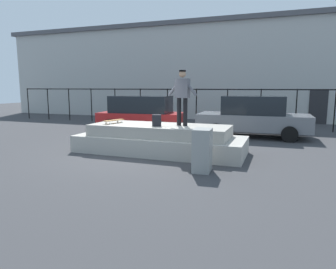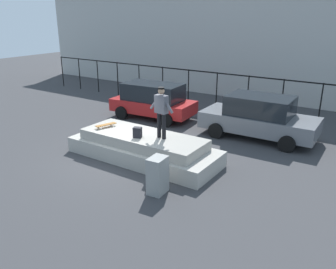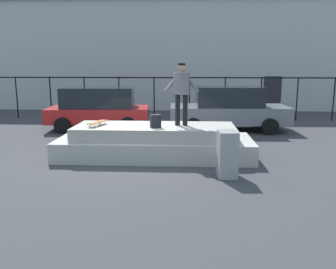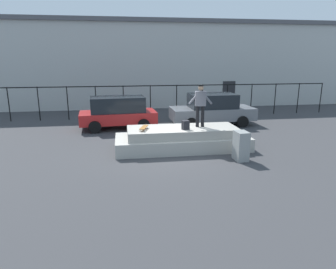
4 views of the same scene
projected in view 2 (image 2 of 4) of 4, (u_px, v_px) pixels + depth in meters
The scene contains 10 objects.
ground_plane at pixel (122, 158), 12.74m from camera, with size 60.00×60.00×0.00m, color #38383A.
concrete_ledge at pixel (143, 148), 12.56m from camera, with size 5.61×2.05×0.93m.
skateboarder at pixel (161, 109), 11.69m from camera, with size 1.01×0.29×1.77m.
skateboard at pixel (106, 125), 13.09m from camera, with size 0.44×0.83×0.12m.
backpack at pixel (137, 132), 12.01m from camera, with size 0.28×0.20×0.37m, color black.
car_red_hatchback_near at pixel (153, 100), 17.22m from camera, with size 4.22×2.30×1.74m.
car_grey_sedan_mid at pixel (259, 117), 14.54m from camera, with size 4.78×2.32×1.78m.
utility_box at pixel (158, 175), 10.12m from camera, with size 0.44×0.60×1.12m, color gray.
fence_row at pixel (217, 86), 18.23m from camera, with size 24.06×0.06×2.08m.
warehouse_building at pixel (265, 39), 23.09m from camera, with size 33.10×7.45×6.56m.
Camera 2 is at (7.89, -8.84, 5.05)m, focal length 37.43 mm.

